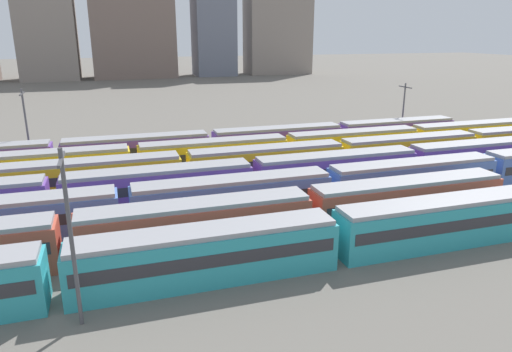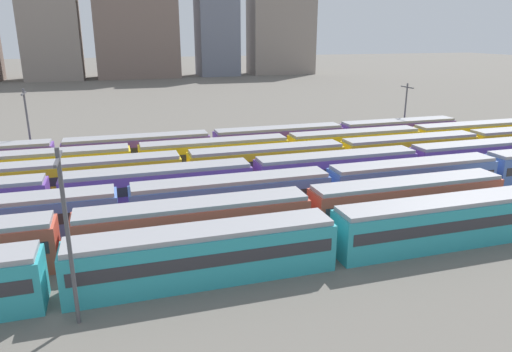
# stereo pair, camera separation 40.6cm
# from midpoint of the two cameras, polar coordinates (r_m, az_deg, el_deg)

# --- Properties ---
(ground_plane) EXTENTS (600.00, 600.00, 0.00)m
(ground_plane) POSITION_cam_midpoint_polar(r_m,az_deg,el_deg) (46.57, -19.92, -4.18)
(ground_plane) COLOR #666059
(train_track_0) EXTENTS (55.80, 3.06, 3.75)m
(train_track_0) POSITION_cam_midpoint_polar(r_m,az_deg,el_deg) (31.80, -5.96, -9.46)
(train_track_0) COLOR teal
(train_track_0) RESTS_ON ground_plane
(train_track_1) EXTENTS (55.80, 3.06, 3.75)m
(train_track_1) POSITION_cam_midpoint_polar(r_m,az_deg,el_deg) (36.50, -7.09, -5.89)
(train_track_1) COLOR #BC4C38
(train_track_1) RESTS_ON ground_plane
(train_track_2) EXTENTS (93.60, 3.06, 3.75)m
(train_track_2) POSITION_cam_midpoint_polar(r_m,az_deg,el_deg) (49.96, 18.86, -0.33)
(train_track_2) COLOR #4C70BC
(train_track_2) RESTS_ON ground_plane
(train_track_3) EXTENTS (112.50, 3.06, 3.75)m
(train_track_3) POSITION_cam_midpoint_polar(r_m,az_deg,el_deg) (55.99, 18.72, 1.50)
(train_track_3) COLOR #6B429E
(train_track_3) RESTS_ON ground_plane
(train_track_4) EXTENTS (112.50, 3.06, 3.75)m
(train_track_4) POSITION_cam_midpoint_polar(r_m,az_deg,el_deg) (67.77, 24.98, 3.40)
(train_track_4) COLOR yellow
(train_track_4) RESTS_ON ground_plane
(train_track_5) EXTENTS (93.60, 3.06, 3.75)m
(train_track_5) POSITION_cam_midpoint_polar(r_m,az_deg,el_deg) (63.58, 12.07, 3.82)
(train_track_5) COLOR yellow
(train_track_5) RESTS_ON ground_plane
(train_track_6) EXTENTS (74.70, 3.06, 3.75)m
(train_track_6) POSITION_cam_midpoint_polar(r_m,az_deg,el_deg) (62.08, -5.25, 3.81)
(train_track_6) COLOR #6B429E
(train_track_6) RESTS_ON ground_plane
(catenary_pole_0) EXTENTS (0.24, 3.20, 10.42)m
(catenary_pole_0) POSITION_cam_midpoint_polar(r_m,az_deg,el_deg) (27.42, -21.66, -6.26)
(catenary_pole_0) COLOR #4C4C51
(catenary_pole_0) RESTS_ON ground_plane
(catenary_pole_1) EXTENTS (0.24, 3.20, 9.70)m
(catenary_pole_1) POSITION_cam_midpoint_polar(r_m,az_deg,el_deg) (63.88, -25.92, 5.74)
(catenary_pole_1) COLOR #4C4C51
(catenary_pole_1) RESTS_ON ground_plane
(catenary_pole_3) EXTENTS (0.24, 3.20, 8.70)m
(catenary_pole_3) POSITION_cam_midpoint_polar(r_m,az_deg,el_deg) (77.02, 17.92, 7.90)
(catenary_pole_3) COLOR #4C4C51
(catenary_pole_3) RESTS_ON ground_plane
(distant_building_1) EXTENTS (19.15, 19.46, 39.78)m
(distant_building_1) POSITION_cam_midpoint_polar(r_m,az_deg,el_deg) (186.06, -23.79, 16.87)
(distant_building_1) COLOR gray
(distant_building_1) RESTS_ON ground_plane
(distant_building_2) EXTENTS (29.54, 18.01, 46.00)m
(distant_building_2) POSITION_cam_midpoint_polar(r_m,az_deg,el_deg) (185.55, -14.51, 18.70)
(distant_building_2) COLOR #7A665B
(distant_building_2) RESTS_ON ground_plane
(distant_building_3) EXTENTS (15.19, 14.79, 48.17)m
(distant_building_3) POSITION_cam_midpoint_polar(r_m,az_deg,el_deg) (189.79, -4.80, 19.43)
(distant_building_3) COLOR slate
(distant_building_3) RESTS_ON ground_plane
(distant_building_4) EXTENTS (25.56, 13.35, 40.08)m
(distant_building_4) POSITION_cam_midpoint_polar(r_m,az_deg,el_deg) (197.08, 3.15, 18.20)
(distant_building_4) COLOR gray
(distant_building_4) RESTS_ON ground_plane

